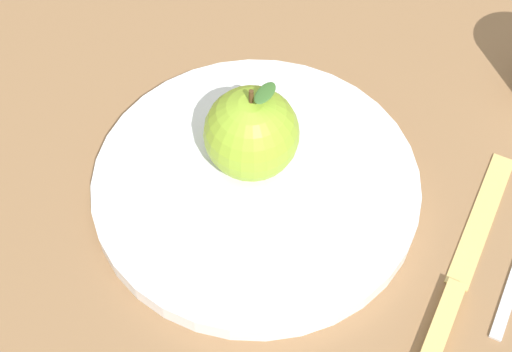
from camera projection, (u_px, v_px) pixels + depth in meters
The scene contains 4 objects.
ground_plane at pixel (275, 182), 0.62m from camera, with size 2.40×2.40×0.00m, color olive.
dinner_plate at pixel (256, 183), 0.61m from camera, with size 0.26×0.26×0.02m.
apple at pixel (251, 133), 0.58m from camera, with size 0.07×0.07×0.09m.
knife at pixel (457, 284), 0.56m from camera, with size 0.12×0.20×0.01m.
Camera 1 is at (-0.04, -0.36, 0.51)m, focal length 53.42 mm.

